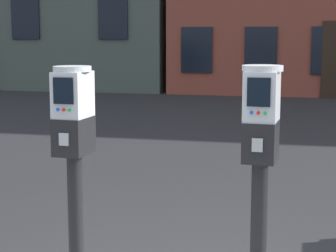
# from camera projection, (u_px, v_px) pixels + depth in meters

# --- Properties ---
(parking_meter_near_kerb) EXTENTS (0.23, 0.26, 1.43)m
(parking_meter_near_kerb) POSITION_uv_depth(u_px,v_px,m) (74.00, 143.00, 3.43)
(parking_meter_near_kerb) COLOR black
(parking_meter_near_kerb) RESTS_ON sidewalk_slab
(parking_meter_twin_adjacent) EXTENTS (0.23, 0.26, 1.44)m
(parking_meter_twin_adjacent) POSITION_uv_depth(u_px,v_px,m) (261.00, 149.00, 3.19)
(parking_meter_twin_adjacent) COLOR black
(parking_meter_twin_adjacent) RESTS_ON sidewalk_slab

